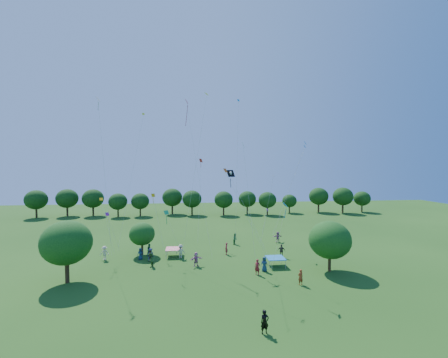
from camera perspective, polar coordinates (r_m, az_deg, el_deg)
ground at (r=24.76m, az=3.96°, el=-27.98°), size 160.00×160.00×0.00m
near_tree_west at (r=36.81m, az=-27.81°, el=-10.68°), size 5.24×5.24×6.70m
near_tree_north at (r=44.25m, az=-15.35°, el=-10.06°), size 3.54×3.54×4.58m
near_tree_east at (r=38.35m, az=19.51°, el=-10.88°), size 4.93×4.93×5.98m
treeline at (r=76.90m, az=-4.63°, el=-3.77°), size 88.01×8.77×6.77m
tent_red_stripe at (r=43.14m, az=-9.52°, el=-12.98°), size 2.20×2.20×1.10m
tent_blue at (r=39.20m, az=9.77°, el=-14.59°), size 2.20×2.20×1.10m
man_in_black at (r=24.96m, az=7.76°, el=-25.38°), size 0.73×0.54×1.79m
crowd_person_0 at (r=42.71m, az=-15.64°, el=-13.57°), size 0.80×0.47×1.55m
crowd_person_1 at (r=43.34m, az=0.44°, el=-13.14°), size 0.44×0.65×1.69m
crowd_person_2 at (r=48.69m, az=2.16°, el=-11.32°), size 0.84×1.00×1.78m
crowd_person_3 at (r=42.07m, az=-8.27°, el=-13.50°), size 1.27×0.62×1.90m
crowd_person_4 at (r=42.85m, az=10.90°, el=-13.30°), size 1.16×0.92×1.80m
crowd_person_5 at (r=50.77m, az=10.20°, el=-10.82°), size 1.66×0.78×1.71m
crowd_person_6 at (r=37.27m, az=7.68°, el=-15.77°), size 0.97×0.88×1.74m
crowd_person_7 at (r=36.08m, az=6.37°, el=-16.34°), size 0.80×0.74×1.80m
crowd_person_8 at (r=39.51m, az=-13.77°, el=-14.74°), size 0.65×0.94×1.75m
crowd_person_9 at (r=44.05m, az=-21.81°, el=-12.95°), size 1.27×0.69×1.86m
crowd_person_10 at (r=41.47m, az=-13.86°, el=-14.03°), size 0.82×1.01×1.57m
crowd_person_11 at (r=38.84m, az=-5.34°, el=-14.98°), size 1.73×1.19×1.75m
crowd_person_12 at (r=41.75m, az=-13.83°, el=-13.84°), size 0.83×0.45×1.68m
crowd_person_13 at (r=34.13m, az=14.36°, el=-17.65°), size 0.71×0.56×1.66m
crowd_person_14 at (r=43.91m, az=-13.98°, el=-12.98°), size 0.97×0.79×1.73m
pirate_kite at (r=38.20m, az=1.47°, el=0.67°), size 4.80×5.01×10.71m
red_high_kite at (r=42.36m, az=-6.40°, el=9.64°), size 3.33×8.26×20.71m
small_kite_0 at (r=30.91m, az=2.52°, el=-3.12°), size 5.62×1.70×11.00m
small_kite_1 at (r=43.46m, az=-13.08°, el=-4.53°), size 2.02×3.10×7.30m
small_kite_2 at (r=46.80m, az=-16.59°, el=3.82°), size 2.42×8.87×19.67m
small_kite_3 at (r=37.72m, az=4.04°, el=3.17°), size 1.29×2.98×14.21m
small_kite_4 at (r=41.34m, az=2.54°, el=4.50°), size 0.43×1.28×20.26m
small_kite_5 at (r=42.30m, az=-21.07°, el=-7.17°), size 1.74×0.47×5.16m
small_kite_6 at (r=41.08m, az=-22.41°, el=8.29°), size 1.83×1.24×19.90m
small_kite_7 at (r=53.29m, az=14.09°, el=2.94°), size 7.01×4.39×14.90m
small_kite_8 at (r=49.05m, az=-4.52°, el=1.22°), size 1.04×7.21×12.43m
small_kite_9 at (r=41.59m, az=-21.92°, el=-5.53°), size 2.02×0.98×7.13m
small_kite_10 at (r=37.72m, az=-4.68°, el=7.33°), size 3.49×1.39×20.43m
small_kite_11 at (r=36.10m, az=-10.59°, el=-7.42°), size 2.11×2.31×6.03m
small_kite_12 at (r=48.15m, az=13.97°, el=3.01°), size 4.88×2.46×15.02m
small_kite_13 at (r=44.21m, az=8.06°, el=-6.75°), size 1.12×0.51×5.05m
small_kite_14 at (r=45.08m, az=8.95°, el=-1.72°), size 2.58×1.90×9.95m
small_kite_15 at (r=31.27m, az=11.35°, el=-6.39°), size 1.14×2.55×7.53m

